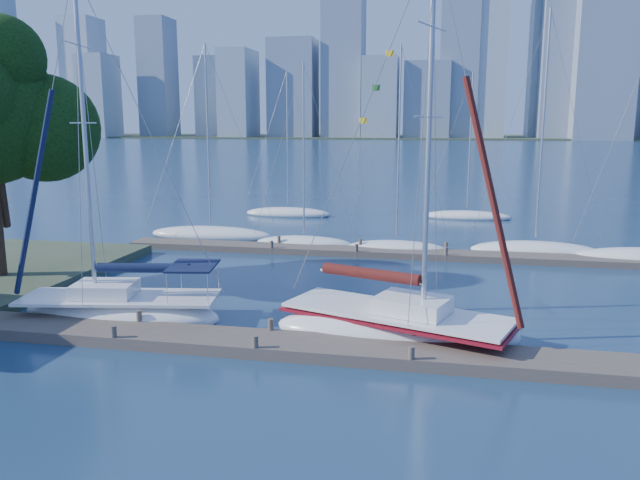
# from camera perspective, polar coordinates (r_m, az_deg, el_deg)

# --- Properties ---
(ground) EXTENTS (700.00, 700.00, 0.00)m
(ground) POSITION_cam_1_polar(r_m,az_deg,el_deg) (21.50, -5.18, -9.95)
(ground) COLOR navy
(ground) RESTS_ON ground
(near_dock) EXTENTS (26.00, 2.00, 0.40)m
(near_dock) POSITION_cam_1_polar(r_m,az_deg,el_deg) (21.43, -5.19, -9.45)
(near_dock) COLOR brown
(near_dock) RESTS_ON ground
(far_dock) EXTENTS (30.00, 1.80, 0.36)m
(far_dock) POSITION_cam_1_polar(r_m,az_deg,el_deg) (36.23, 5.09, -1.13)
(far_dock) COLOR brown
(far_dock) RESTS_ON ground
(far_shore) EXTENTS (800.00, 100.00, 1.50)m
(far_shore) POSITION_cam_1_polar(r_m,az_deg,el_deg) (339.40, 10.57, 9.20)
(far_shore) COLOR #38472D
(far_shore) RESTS_ON ground
(sailboat_navy) EXTENTS (8.42, 3.99, 13.53)m
(sailboat_navy) POSITION_cam_1_polar(r_m,az_deg,el_deg) (25.41, -17.86, -4.60)
(sailboat_navy) COLOR white
(sailboat_navy) RESTS_ON ground
(sailboat_maroon) EXTENTS (9.10, 5.50, 13.87)m
(sailboat_maroon) POSITION_cam_1_polar(r_m,az_deg,el_deg) (22.34, 7.02, -6.31)
(sailboat_maroon) COLOR white
(sailboat_maroon) RESTS_ON ground
(bg_boat_0) EXTENTS (8.69, 5.17, 12.86)m
(bg_boat_0) POSITION_cam_1_polar(r_m,az_deg,el_deg) (42.24, -9.93, 0.55)
(bg_boat_0) COLOR white
(bg_boat_0) RESTS_ON ground
(bg_boat_1) EXTENTS (6.38, 3.14, 11.37)m
(bg_boat_1) POSITION_cam_1_polar(r_m,az_deg,el_deg) (38.53, -1.46, -0.29)
(bg_boat_1) COLOR white
(bg_boat_1) RESTS_ON ground
(bg_boat_2) EXTENTS (6.00, 2.13, 12.22)m
(bg_boat_2) POSITION_cam_1_polar(r_m,az_deg,el_deg) (37.31, 7.01, -0.71)
(bg_boat_2) COLOR white
(bg_boat_2) RESTS_ON ground
(bg_boat_4) EXTENTS (7.52, 2.94, 14.08)m
(bg_boat_4) POSITION_cam_1_polar(r_m,az_deg,el_deg) (38.44, 19.06, -0.84)
(bg_boat_4) COLOR white
(bg_boat_4) RESTS_ON ground
(bg_boat_6) EXTENTS (7.43, 4.08, 11.98)m
(bg_boat_6) POSITION_cam_1_polar(r_m,az_deg,el_deg) (51.55, -2.93, 2.49)
(bg_boat_6) COLOR white
(bg_boat_6) RESTS_ON ground
(bg_boat_7) EXTENTS (7.23, 3.56, 11.68)m
(bg_boat_7) POSITION_cam_1_polar(r_m,az_deg,el_deg) (51.33, 13.28, 2.16)
(bg_boat_7) COLOR white
(bg_boat_7) RESTS_ON ground
(skyline) EXTENTS (503.35, 51.31, 111.15)m
(skyline) POSITION_cam_1_polar(r_m,az_deg,el_deg) (311.36, 14.81, 15.59)
(skyline) COLOR #7B919F
(skyline) RESTS_ON ground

